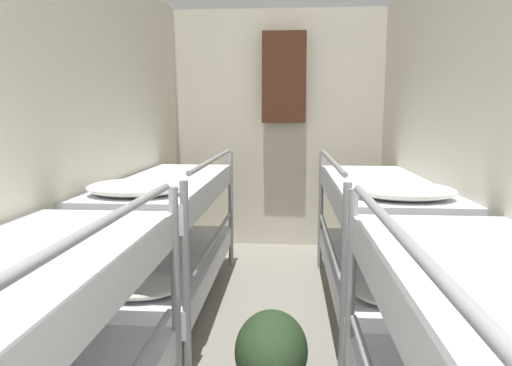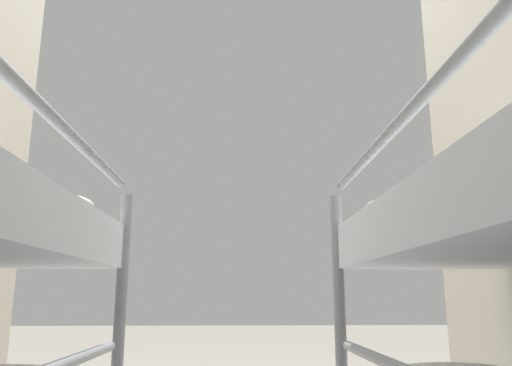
{
  "view_description": "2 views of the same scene",
  "coord_description": "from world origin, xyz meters",
  "px_view_note": "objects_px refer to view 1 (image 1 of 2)",
  "views": [
    {
      "loc": [
        0.12,
        0.37,
        1.39
      ],
      "look_at": [
        -0.1,
        3.35,
        0.94
      ],
      "focal_mm": 32.0,
      "sensor_mm": 36.0,
      "label": 1
    },
    {
      "loc": [
        -0.03,
        2.5,
        0.67
      ],
      "look_at": [
        -0.09,
        0.79,
        1.06
      ],
      "focal_mm": 35.0,
      "sensor_mm": 36.0,
      "label": 2
    }
  ],
  "objects_px": {
    "duffel_bag": "(271,350)",
    "bunk_stack_right_far": "(378,233)",
    "bunk_stack_left_far": "(167,229)",
    "hanging_coat": "(284,78)"
  },
  "relations": [
    {
      "from": "bunk_stack_left_far",
      "to": "duffel_bag",
      "type": "height_order",
      "value": "bunk_stack_left_far"
    },
    {
      "from": "bunk_stack_left_far",
      "to": "bunk_stack_right_far",
      "type": "relative_size",
      "value": 1.0
    },
    {
      "from": "bunk_stack_right_far",
      "to": "hanging_coat",
      "type": "distance_m",
      "value": 2.08
    },
    {
      "from": "bunk_stack_right_far",
      "to": "hanging_coat",
      "type": "bearing_deg",
      "value": 113.33
    },
    {
      "from": "duffel_bag",
      "to": "bunk_stack_right_far",
      "type": "bearing_deg",
      "value": 52.43
    },
    {
      "from": "bunk_stack_left_far",
      "to": "duffel_bag",
      "type": "distance_m",
      "value": 1.26
    },
    {
      "from": "bunk_stack_left_far",
      "to": "bunk_stack_right_far",
      "type": "distance_m",
      "value": 1.48
    },
    {
      "from": "bunk_stack_left_far",
      "to": "hanging_coat",
      "type": "distance_m",
      "value": 2.13
    },
    {
      "from": "bunk_stack_right_far",
      "to": "hanging_coat",
      "type": "xyz_separation_m",
      "value": [
        -0.68,
        1.58,
        1.18
      ]
    },
    {
      "from": "bunk_stack_left_far",
      "to": "hanging_coat",
      "type": "bearing_deg",
      "value": 63.13
    }
  ]
}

